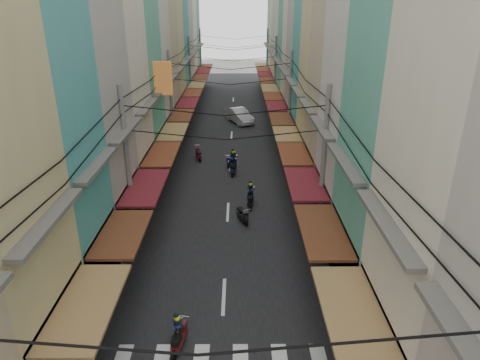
{
  "coord_description": "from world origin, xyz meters",
  "views": [
    {
      "loc": [
        0.64,
        -17.04,
        11.74
      ],
      "look_at": [
        0.73,
        6.47,
        1.91
      ],
      "focal_mm": 32.0,
      "sensor_mm": 36.0,
      "label": 1
    }
  ],
  "objects_px": {
    "bicycle": "(358,293)",
    "traffic_sign": "(363,317)",
    "white_car": "(239,122)",
    "market_umbrella": "(390,282)"
  },
  "relations": [
    {
      "from": "bicycle",
      "to": "traffic_sign",
      "type": "xyz_separation_m",
      "value": [
        -1.09,
        -3.96,
        2.04
      ]
    },
    {
      "from": "bicycle",
      "to": "traffic_sign",
      "type": "relative_size",
      "value": 0.53
    },
    {
      "from": "bicycle",
      "to": "market_umbrella",
      "type": "xyz_separation_m",
      "value": [
        0.37,
        -2.17,
        2.15
      ]
    },
    {
      "from": "white_car",
      "to": "market_umbrella",
      "type": "height_order",
      "value": "market_umbrella"
    },
    {
      "from": "white_car",
      "to": "traffic_sign",
      "type": "distance_m",
      "value": 32.79
    },
    {
      "from": "white_car",
      "to": "traffic_sign",
      "type": "xyz_separation_m",
      "value": [
        4.02,
        -32.48,
        2.04
      ]
    },
    {
      "from": "white_car",
      "to": "traffic_sign",
      "type": "relative_size",
      "value": 1.85
    },
    {
      "from": "white_car",
      "to": "market_umbrella",
      "type": "xyz_separation_m",
      "value": [
        5.49,
        -30.69,
        2.15
      ]
    },
    {
      "from": "white_car",
      "to": "traffic_sign",
      "type": "height_order",
      "value": "traffic_sign"
    },
    {
      "from": "traffic_sign",
      "to": "white_car",
      "type": "bearing_deg",
      "value": 97.06
    }
  ]
}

